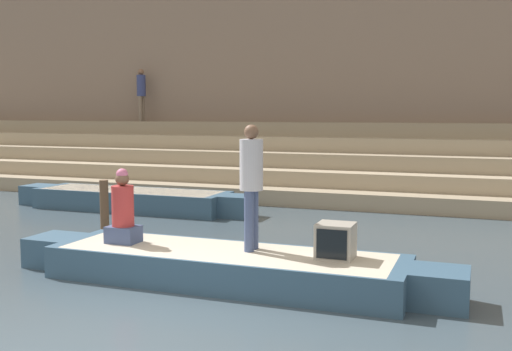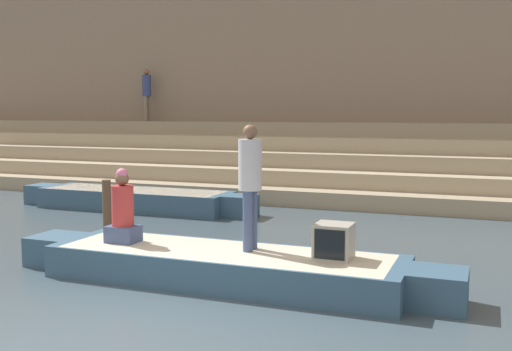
{
  "view_description": "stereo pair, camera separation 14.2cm",
  "coord_description": "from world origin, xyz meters",
  "px_view_note": "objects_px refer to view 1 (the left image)",
  "views": [
    {
      "loc": [
        3.49,
        -4.78,
        2.29
      ],
      "look_at": [
        0.32,
        3.66,
        1.34
      ],
      "focal_mm": 42.0,
      "sensor_mm": 36.0,
      "label": 1
    },
    {
      "loc": [
        3.62,
        -4.73,
        2.29
      ],
      "look_at": [
        0.32,
        3.66,
        1.34
      ],
      "focal_mm": 42.0,
      "sensor_mm": 36.0,
      "label": 2
    }
  ],
  "objects_px": {
    "tv_set": "(336,241)",
    "mooring_post": "(104,206)",
    "moored_boat_shore": "(131,199)",
    "person_on_steps": "(141,91)",
    "rowboat_main": "(225,265)",
    "person_rowing": "(123,213)",
    "person_standing": "(251,178)"
  },
  "relations": [
    {
      "from": "mooring_post",
      "to": "moored_boat_shore",
      "type": "bearing_deg",
      "value": 111.34
    },
    {
      "from": "person_rowing",
      "to": "mooring_post",
      "type": "height_order",
      "value": "person_rowing"
    },
    {
      "from": "tv_set",
      "to": "person_on_steps",
      "type": "distance_m",
      "value": 13.25
    },
    {
      "from": "tv_set",
      "to": "person_on_steps",
      "type": "relative_size",
      "value": 0.27
    },
    {
      "from": "person_rowing",
      "to": "person_on_steps",
      "type": "bearing_deg",
      "value": 107.81
    },
    {
      "from": "person_rowing",
      "to": "moored_boat_shore",
      "type": "relative_size",
      "value": 0.18
    },
    {
      "from": "person_standing",
      "to": "tv_set",
      "type": "xyz_separation_m",
      "value": [
        1.17,
        -0.05,
        -0.76
      ]
    },
    {
      "from": "person_on_steps",
      "to": "tv_set",
      "type": "bearing_deg",
      "value": -156.56
    },
    {
      "from": "mooring_post",
      "to": "person_rowing",
      "type": "bearing_deg",
      "value": -50.26
    },
    {
      "from": "person_rowing",
      "to": "rowboat_main",
      "type": "bearing_deg",
      "value": -10.71
    },
    {
      "from": "person_standing",
      "to": "tv_set",
      "type": "bearing_deg",
      "value": -1.49
    },
    {
      "from": "person_rowing",
      "to": "tv_set",
      "type": "relative_size",
      "value": 2.29
    },
    {
      "from": "moored_boat_shore",
      "to": "tv_set",
      "type": "bearing_deg",
      "value": -43.1
    },
    {
      "from": "rowboat_main",
      "to": "mooring_post",
      "type": "bearing_deg",
      "value": 143.74
    },
    {
      "from": "tv_set",
      "to": "moored_boat_shore",
      "type": "relative_size",
      "value": 0.08
    },
    {
      "from": "person_on_steps",
      "to": "rowboat_main",
      "type": "bearing_deg",
      "value": -162.14
    },
    {
      "from": "person_rowing",
      "to": "person_standing",
      "type": "bearing_deg",
      "value": -5.99
    },
    {
      "from": "person_standing",
      "to": "mooring_post",
      "type": "height_order",
      "value": "person_standing"
    },
    {
      "from": "tv_set",
      "to": "mooring_post",
      "type": "xyz_separation_m",
      "value": [
        -5.01,
        2.21,
        -0.16
      ]
    },
    {
      "from": "tv_set",
      "to": "moored_boat_shore",
      "type": "bearing_deg",
      "value": 148.6
    },
    {
      "from": "person_standing",
      "to": "mooring_post",
      "type": "relative_size",
      "value": 1.68
    },
    {
      "from": "person_rowing",
      "to": "person_on_steps",
      "type": "relative_size",
      "value": 0.63
    },
    {
      "from": "moored_boat_shore",
      "to": "person_on_steps",
      "type": "xyz_separation_m",
      "value": [
        -2.74,
        5.04,
        2.73
      ]
    },
    {
      "from": "person_standing",
      "to": "person_on_steps",
      "type": "bearing_deg",
      "value": 129.02
    },
    {
      "from": "person_rowing",
      "to": "person_on_steps",
      "type": "height_order",
      "value": "person_on_steps"
    },
    {
      "from": "person_standing",
      "to": "moored_boat_shore",
      "type": "xyz_separation_m",
      "value": [
        -4.8,
        4.61,
        -1.17
      ]
    },
    {
      "from": "moored_boat_shore",
      "to": "person_on_steps",
      "type": "height_order",
      "value": "person_on_steps"
    },
    {
      "from": "rowboat_main",
      "to": "person_on_steps",
      "type": "bearing_deg",
      "value": 123.47
    },
    {
      "from": "person_standing",
      "to": "rowboat_main",
      "type": "bearing_deg",
      "value": -152.17
    },
    {
      "from": "person_rowing",
      "to": "moored_boat_shore",
      "type": "xyz_separation_m",
      "value": [
        -2.92,
        4.81,
        -0.62
      ]
    },
    {
      "from": "tv_set",
      "to": "person_on_steps",
      "type": "height_order",
      "value": "person_on_steps"
    },
    {
      "from": "moored_boat_shore",
      "to": "person_rowing",
      "type": "bearing_deg",
      "value": -63.87
    }
  ]
}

